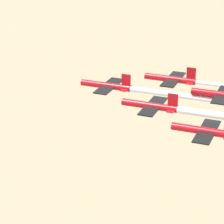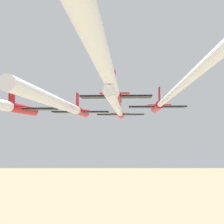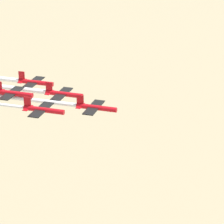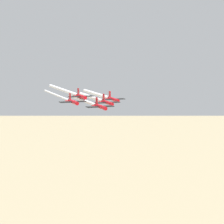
{
  "view_description": "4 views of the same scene",
  "coord_description": "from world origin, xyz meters",
  "px_view_note": "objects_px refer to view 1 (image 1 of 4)",
  "views": [
    {
      "loc": [
        -99.92,
        116.04,
        159.46
      ],
      "look_at": [
        -20.13,
        57.67,
        118.25
      ],
      "focal_mm": 85.0,
      "sensor_mm": 36.0,
      "label": 1
    },
    {
      "loc": [
        -72.67,
        17.01,
        118.29
      ],
      "look_at": [
        -14.44,
        58.23,
        122.71
      ],
      "focal_mm": 50.0,
      "sensor_mm": 36.0,
      "label": 2
    },
    {
      "loc": [
        84.31,
        -25.09,
        175.99
      ],
      "look_at": [
        -10.69,
        57.18,
        121.67
      ],
      "focal_mm": 85.0,
      "sensor_mm": 36.0,
      "label": 3
    },
    {
      "loc": [
        172.89,
        98.44,
        147.36
      ],
      "look_at": [
        -18.59,
        59.0,
        119.65
      ],
      "focal_mm": 85.0,
      "sensor_mm": 36.0,
      "label": 4
    }
  ],
  "objects_px": {
    "jet_1": "(152,106)",
    "jet_3": "(205,131)",
    "jet_0": "(108,86)",
    "jet_2": "(172,79)",
    "jet_4": "(222,95)"
  },
  "relations": [
    {
      "from": "jet_1",
      "to": "jet_3",
      "type": "bearing_deg",
      "value": -120.47
    },
    {
      "from": "jet_0",
      "to": "jet_2",
      "type": "xyz_separation_m",
      "value": [
        -6.34,
        -12.22,
        0.74
      ]
    },
    {
      "from": "jet_0",
      "to": "jet_3",
      "type": "distance_m",
      "value": 27.55
    },
    {
      "from": "jet_1",
      "to": "jet_4",
      "type": "bearing_deg",
      "value": -59.53
    },
    {
      "from": "jet_2",
      "to": "jet_4",
      "type": "distance_m",
      "value": 13.78
    },
    {
      "from": "jet_0",
      "to": "jet_1",
      "type": "distance_m",
      "value": 13.77
    },
    {
      "from": "jet_0",
      "to": "jet_3",
      "type": "xyz_separation_m",
      "value": [
        -27.53,
        -0.8,
        -0.43
      ]
    },
    {
      "from": "jet_0",
      "to": "jet_1",
      "type": "bearing_deg",
      "value": -120.47
    },
    {
      "from": "jet_1",
      "to": "jet_4",
      "type": "relative_size",
      "value": 1.0
    },
    {
      "from": "jet_4",
      "to": "jet_2",
      "type": "bearing_deg",
      "value": 59.53
    },
    {
      "from": "jet_2",
      "to": "jet_4",
      "type": "xyz_separation_m",
      "value": [
        -13.77,
        -0.4,
        0.57
      ]
    },
    {
      "from": "jet_0",
      "to": "jet_4",
      "type": "distance_m",
      "value": 23.78
    },
    {
      "from": "jet_1",
      "to": "jet_2",
      "type": "bearing_deg",
      "value": -0.0
    },
    {
      "from": "jet_0",
      "to": "jet_1",
      "type": "xyz_separation_m",
      "value": [
        -13.77,
        -0.4,
        -0.15
      ]
    },
    {
      "from": "jet_0",
      "to": "jet_2",
      "type": "height_order",
      "value": "jet_2"
    }
  ]
}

